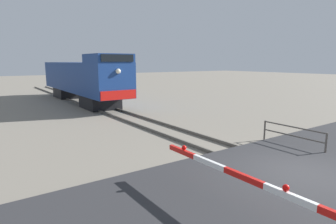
% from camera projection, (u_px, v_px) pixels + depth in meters
% --- Properties ---
extents(ground_plane, '(160.00, 160.00, 0.00)m').
position_uv_depth(ground_plane, '(299.00, 177.00, 9.23)').
color(ground_plane, gray).
extents(rail_track_left, '(0.08, 80.00, 0.15)m').
position_uv_depth(rail_track_left, '(287.00, 180.00, 8.81)').
color(rail_track_left, '#59544C').
rests_on(rail_track_left, ground_plane).
extents(rail_track_right, '(0.08, 80.00, 0.15)m').
position_uv_depth(rail_track_right, '(311.00, 170.00, 9.62)').
color(rail_track_right, '#59544C').
rests_on(rail_track_right, ground_plane).
extents(road_surface, '(36.00, 6.32, 0.15)m').
position_uv_depth(road_surface, '(299.00, 175.00, 9.21)').
color(road_surface, '#2D2D30').
rests_on(road_surface, ground_plane).
extents(locomotive, '(2.82, 15.85, 4.25)m').
position_uv_depth(locomotive, '(82.00, 78.00, 25.78)').
color(locomotive, black).
rests_on(locomotive, ground_plane).
extents(guard_railing, '(0.08, 2.93, 0.95)m').
position_uv_depth(guard_railing, '(293.00, 133.00, 12.34)').
color(guard_railing, '#4C4742').
rests_on(guard_railing, ground_plane).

